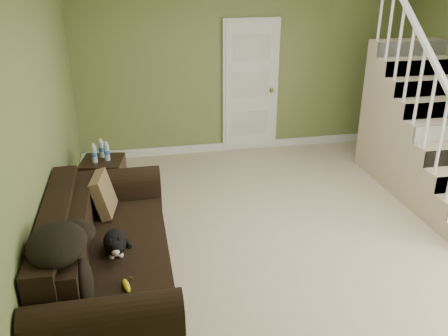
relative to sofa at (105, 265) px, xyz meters
name	(u,v)px	position (x,y,z in m)	size (l,w,h in m)	color
floor	(301,237)	(2.02, 0.65, -0.35)	(5.00, 5.50, 0.01)	tan
wall_back	(244,67)	(2.02, 3.40, 0.95)	(5.00, 0.04, 2.60)	olive
wall_left	(42,140)	(-0.48, 0.65, 0.95)	(0.04, 5.50, 2.60)	olive
baseboard_back	(243,145)	(2.02, 3.37, -0.29)	(5.00, 0.04, 0.12)	white
baseboard_left	(64,257)	(-0.45, 0.65, -0.29)	(0.04, 5.50, 0.12)	white
door	(251,87)	(2.12, 3.36, 0.65)	(0.86, 0.12, 2.02)	white
staircase	(425,139)	(4.02, 1.62, 0.29)	(1.00, 2.51, 2.82)	tan
sofa	(105,265)	(0.00, 0.00, 0.00)	(1.01, 2.35, 0.93)	black
side_table	(104,181)	(-0.07, 1.88, -0.06)	(0.55, 0.55, 0.81)	black
cat	(115,243)	(0.10, -0.06, 0.24)	(0.25, 0.50, 0.24)	black
banana	(126,286)	(0.19, -0.55, 0.17)	(0.05, 0.17, 0.05)	yellow
throw_pillow	(104,194)	(0.00, 0.67, 0.35)	(0.10, 0.39, 0.39)	#523521
throw_blanket	(56,244)	(-0.25, -0.58, 0.61)	(0.40, 0.53, 0.22)	black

